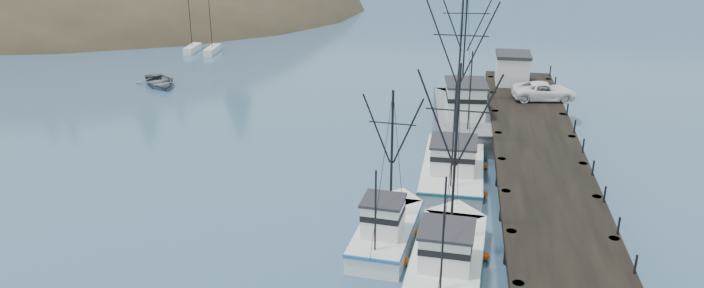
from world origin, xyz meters
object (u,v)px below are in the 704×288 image
(trawler_far, at_px, (453,165))
(pier_shed, at_px, (512,68))
(pickup_truck, at_px, (544,91))
(motorboat, at_px, (159,85))
(trawler_mid, at_px, (387,229))
(pier, at_px, (542,165))
(work_vessel, at_px, (462,115))
(trawler_near, at_px, (448,256))

(trawler_far, xyz_separation_m, pier_shed, (4.87, 16.79, 2.60))
(pickup_truck, distance_m, motorboat, 36.87)
(trawler_mid, distance_m, pickup_truck, 24.79)
(trawler_mid, relative_size, motorboat, 1.70)
(pickup_truck, bearing_deg, motorboat, 73.95)
(pier, distance_m, pickup_truck, 13.70)
(pier_shed, xyz_separation_m, pickup_truck, (2.37, -4.42, -0.68))
(trawler_far, bearing_deg, pier_shed, 73.83)
(trawler_mid, distance_m, trawler_far, 10.48)
(pier, distance_m, trawler_mid, 12.73)
(trawler_far, distance_m, motorboat, 34.14)
(work_vessel, bearing_deg, trawler_far, -93.31)
(pier, relative_size, work_vessel, 3.09)
(trawler_far, relative_size, pier_shed, 3.99)
(trawler_far, xyz_separation_m, work_vessel, (0.55, 9.59, 0.41))
(trawler_near, bearing_deg, motorboat, 134.02)
(trawler_mid, height_order, trawler_far, trawler_far)
(trawler_far, distance_m, work_vessel, 9.62)
(pier, bearing_deg, pier_shed, 92.77)
(trawler_mid, xyz_separation_m, work_vessel, (4.11, 19.45, 0.41))
(pier, xyz_separation_m, trawler_mid, (-9.30, -8.65, -0.87))
(work_vessel, height_order, motorboat, work_vessel)
(pier, xyz_separation_m, pickup_truck, (1.50, 13.58, 1.05))
(trawler_near, xyz_separation_m, trawler_far, (0.10, 12.25, 0.00))
(trawler_mid, relative_size, trawler_far, 0.72)
(pier, relative_size, trawler_near, 3.89)
(pier, bearing_deg, trawler_far, 168.13)
(trawler_near, relative_size, work_vessel, 0.79)
(trawler_mid, bearing_deg, motorboat, 132.76)
(work_vessel, distance_m, motorboat, 30.82)
(pickup_truck, bearing_deg, trawler_mid, 146.52)
(pier, xyz_separation_m, trawler_near, (-5.84, -11.04, -0.87))
(trawler_far, height_order, pier_shed, trawler_far)
(trawler_near, height_order, pier_shed, trawler_near)
(pier, bearing_deg, trawler_near, -117.88)
(trawler_near, height_order, motorboat, trawler_near)
(pier, distance_m, trawler_near, 12.52)
(work_vessel, height_order, pier_shed, work_vessel)
(work_vessel, relative_size, pickup_truck, 2.68)
(trawler_near, relative_size, trawler_far, 0.89)
(trawler_near, bearing_deg, pickup_truck, 73.39)
(trawler_mid, relative_size, work_vessel, 0.64)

